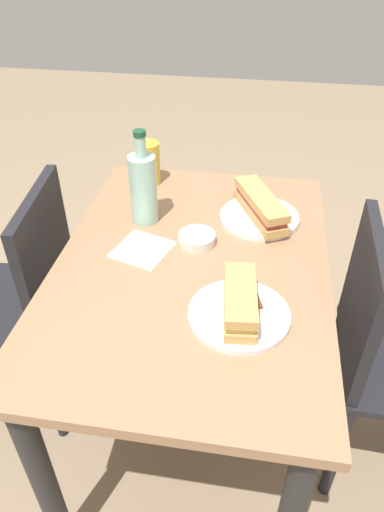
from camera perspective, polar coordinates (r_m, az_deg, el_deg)
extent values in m
plane|color=#8C755B|center=(1.80, 0.00, -19.37)|extent=(8.00, 8.00, 0.00)
cube|color=#997251|center=(1.26, 0.00, -1.26)|extent=(1.02, 0.72, 0.03)
cylinder|color=#262628|center=(1.88, -6.83, -0.57)|extent=(0.06, 0.06, 0.70)
cylinder|color=#262628|center=(1.34, -17.43, -24.59)|extent=(0.06, 0.06, 0.70)
cylinder|color=#262628|center=(1.83, 11.52, -2.38)|extent=(0.06, 0.06, 0.70)
cube|color=black|center=(1.33, 19.82, -5.14)|extent=(0.38, 0.04, 0.40)
cylinder|color=black|center=(1.54, 17.03, -21.78)|extent=(0.04, 0.04, 0.43)
cylinder|color=black|center=(1.76, 16.49, -11.73)|extent=(0.04, 0.04, 0.43)
cube|color=black|center=(1.67, -22.00, -5.37)|extent=(0.44, 0.44, 0.02)
cube|color=black|center=(1.47, -17.31, 0.18)|extent=(0.38, 0.07, 0.40)
cylinder|color=black|center=(1.88, -13.47, -7.06)|extent=(0.04, 0.04, 0.43)
cylinder|color=black|center=(1.66, -16.48, -15.75)|extent=(0.04, 0.04, 0.43)
cylinder|color=white|center=(1.43, 8.13, 4.66)|extent=(0.24, 0.24, 0.01)
cube|color=tan|center=(1.42, 8.20, 5.34)|extent=(0.26, 0.17, 0.02)
cube|color=#B74C3D|center=(1.41, 8.27, 6.08)|extent=(0.24, 0.16, 0.02)
cube|color=tan|center=(1.39, 8.35, 6.83)|extent=(0.26, 0.17, 0.02)
cube|color=silver|center=(1.41, 10.60, 4.42)|extent=(0.10, 0.04, 0.00)
cube|color=#59331E|center=(1.48, 9.50, 6.36)|extent=(0.08, 0.04, 0.01)
cylinder|color=white|center=(1.10, 5.69, -7.07)|extent=(0.24, 0.24, 0.01)
cube|color=tan|center=(1.08, 5.76, -6.31)|extent=(0.20, 0.09, 0.02)
cube|color=#DBC66B|center=(1.07, 5.83, -5.48)|extent=(0.19, 0.08, 0.02)
cube|color=tan|center=(1.05, 5.90, -4.62)|extent=(0.20, 0.09, 0.02)
cube|color=silver|center=(1.07, 9.14, -8.25)|extent=(0.10, 0.04, 0.00)
cube|color=#59331E|center=(1.13, 7.78, -4.97)|extent=(0.08, 0.04, 0.01)
cylinder|color=#99C6B7|center=(1.37, -5.89, 7.97)|extent=(0.08, 0.08, 0.20)
cylinder|color=#99C6B7|center=(1.31, -6.26, 13.01)|extent=(0.03, 0.03, 0.06)
cylinder|color=#19472D|center=(1.30, -6.37, 14.52)|extent=(0.03, 0.03, 0.02)
cylinder|color=gold|center=(1.59, -5.25, 11.10)|extent=(0.07, 0.07, 0.14)
cylinder|color=silver|center=(1.31, 0.81, 2.09)|extent=(0.10, 0.10, 0.03)
cube|color=white|center=(1.30, -6.00, 0.79)|extent=(0.18, 0.18, 0.00)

